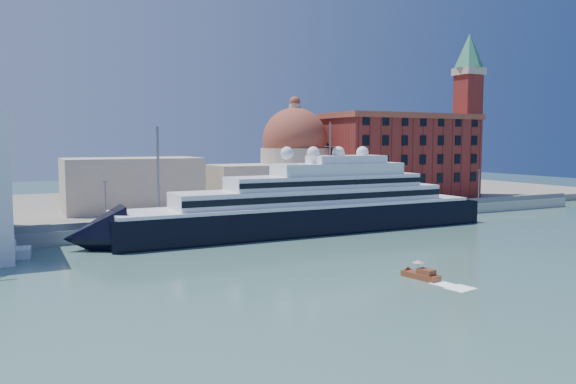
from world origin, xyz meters
TOP-DOWN VIEW (x-y plane):
  - ground at (0.00, 0.00)m, footprint 400.00×400.00m
  - quay at (0.00, 34.00)m, footprint 180.00×10.00m
  - land at (0.00, 75.00)m, footprint 260.00×72.00m
  - quay_fence at (0.00, 29.50)m, footprint 180.00×0.10m
  - superyacht at (3.79, 23.00)m, footprint 84.30×11.69m
  - water_taxi at (1.98, -16.65)m, footprint 2.67×5.49m
  - warehouse at (52.00, 52.00)m, footprint 43.00×19.00m
  - campanile at (76.00, 52.00)m, footprint 8.40×8.40m
  - church at (6.39, 57.72)m, footprint 66.00×18.00m
  - lamp_posts at (-12.67, 32.27)m, footprint 120.80×2.40m

SIDE VIEW (x-z plane):
  - ground at x=0.00m, z-range 0.00..0.00m
  - water_taxi at x=1.98m, z-range -0.65..1.85m
  - land at x=0.00m, z-range 0.00..2.00m
  - quay at x=0.00m, z-range 0.00..2.50m
  - quay_fence at x=0.00m, z-range 2.50..3.70m
  - superyacht at x=3.79m, z-range -8.25..16.95m
  - lamp_posts at x=-12.67m, z-range 0.84..18.84m
  - church at x=6.39m, z-range -1.84..23.66m
  - warehouse at x=52.00m, z-range 2.16..25.41m
  - campanile at x=76.00m, z-range 5.26..52.26m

